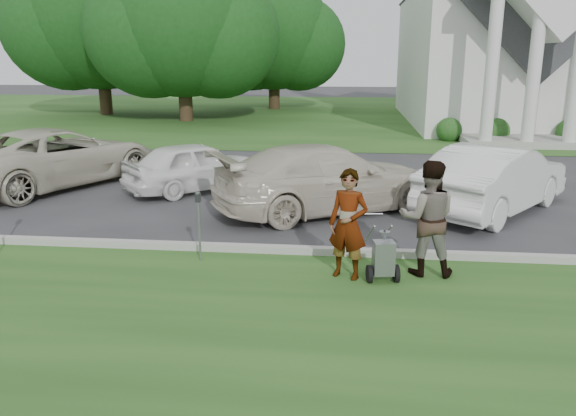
% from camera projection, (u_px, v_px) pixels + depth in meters
% --- Properties ---
extents(ground, '(120.00, 120.00, 0.00)m').
position_uv_depth(ground, '(281.00, 264.00, 9.93)').
color(ground, '#333335').
rests_on(ground, ground).
extents(grass_strip, '(80.00, 7.00, 0.01)m').
position_uv_depth(grass_strip, '(254.00, 349.00, 7.05)').
color(grass_strip, '#244919').
rests_on(grass_strip, ground).
extents(church_lawn, '(80.00, 30.00, 0.01)m').
position_uv_depth(church_lawn, '(330.00, 114.00, 35.84)').
color(church_lawn, '#244919').
rests_on(church_lawn, ground).
extents(curb, '(80.00, 0.18, 0.15)m').
position_uv_depth(curb, '(285.00, 250.00, 10.44)').
color(curb, '#9E9E93').
rests_on(curb, ground).
extents(church, '(9.19, 19.00, 24.10)m').
position_uv_depth(church, '(501.00, 9.00, 29.65)').
color(church, white).
rests_on(church, ground).
extents(tree_left, '(10.63, 8.40, 9.71)m').
position_uv_depth(tree_left, '(182.00, 27.00, 30.50)').
color(tree_left, '#332316').
rests_on(tree_left, ground).
extents(tree_far, '(11.64, 9.20, 10.73)m').
position_uv_depth(tree_far, '(99.00, 19.00, 33.84)').
color(tree_far, '#332316').
rests_on(tree_far, ground).
extents(tree_back, '(9.61, 7.60, 8.89)m').
position_uv_depth(tree_back, '(274.00, 38.00, 37.88)').
color(tree_back, '#332316').
rests_on(tree_back, ground).
extents(striping_cart, '(0.58, 1.06, 0.94)m').
position_uv_depth(striping_cart, '(383.00, 259.00, 9.04)').
color(striping_cart, black).
rests_on(striping_cart, ground).
extents(person_left, '(0.78, 0.65, 1.82)m').
position_uv_depth(person_left, '(348.00, 225.00, 9.10)').
color(person_left, '#999999').
rests_on(person_left, ground).
extents(person_right, '(0.97, 0.77, 1.94)m').
position_uv_depth(person_right, '(428.00, 219.00, 9.24)').
color(person_right, '#999999').
rests_on(person_right, ground).
extents(parking_meter_near, '(0.09, 0.08, 1.27)m').
position_uv_depth(parking_meter_near, '(199.00, 218.00, 9.91)').
color(parking_meter_near, gray).
rests_on(parking_meter_near, ground).
extents(car_a, '(4.99, 6.46, 1.63)m').
position_uv_depth(car_a, '(57.00, 157.00, 15.84)').
color(car_a, beige).
rests_on(car_a, ground).
extents(car_b, '(3.96, 3.88, 1.35)m').
position_uv_depth(car_b, '(197.00, 166.00, 15.27)').
color(car_b, white).
rests_on(car_b, ground).
extents(car_c, '(5.78, 4.65, 1.57)m').
position_uv_depth(car_c, '(327.00, 178.00, 13.17)').
color(car_c, beige).
rests_on(car_c, ground).
extents(car_d, '(4.27, 4.85, 1.59)m').
position_uv_depth(car_d, '(494.00, 179.00, 13.08)').
color(car_d, white).
rests_on(car_d, ground).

